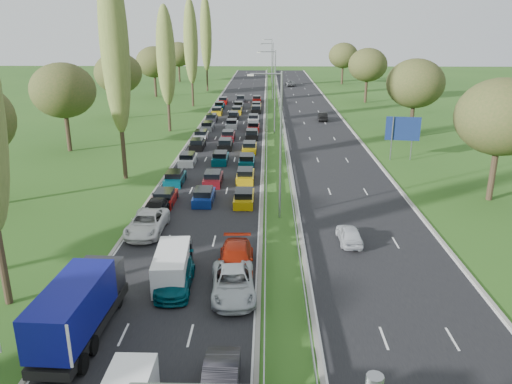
{
  "coord_description": "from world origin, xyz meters",
  "views": [
    {
      "loc": [
        3.42,
        3.9,
        15.26
      ],
      "look_at": [
        2.47,
        45.21,
        1.5
      ],
      "focal_mm": 35.0,
      "sensor_mm": 36.0,
      "label": 1
    }
  ],
  "objects_px": {
    "direction_sign": "(403,131)",
    "blue_lorry": "(80,307)",
    "near_car_3": "(155,209)",
    "white_van_rear": "(173,265)",
    "near_car_2": "(147,223)"
  },
  "relations": [
    {
      "from": "direction_sign",
      "to": "blue_lorry",
      "type": "bearing_deg",
      "value": -124.78
    },
    {
      "from": "blue_lorry",
      "to": "direction_sign",
      "type": "height_order",
      "value": "direction_sign"
    },
    {
      "from": "near_car_3",
      "to": "white_van_rear",
      "type": "distance_m",
      "value": 11.37
    },
    {
      "from": "white_van_rear",
      "to": "direction_sign",
      "type": "bearing_deg",
      "value": 50.26
    },
    {
      "from": "white_van_rear",
      "to": "direction_sign",
      "type": "xyz_separation_m",
      "value": [
        21.87,
        30.28,
        2.54
      ]
    },
    {
      "from": "direction_sign",
      "to": "white_van_rear",
      "type": "bearing_deg",
      "value": -125.83
    },
    {
      "from": "near_car_3",
      "to": "direction_sign",
      "type": "xyz_separation_m",
      "value": [
        25.34,
        19.46,
        2.86
      ]
    },
    {
      "from": "blue_lorry",
      "to": "white_van_rear",
      "type": "distance_m",
      "value": 7.23
    },
    {
      "from": "near_car_2",
      "to": "direction_sign",
      "type": "height_order",
      "value": "direction_sign"
    },
    {
      "from": "near_car_3",
      "to": "white_van_rear",
      "type": "relative_size",
      "value": 0.96
    },
    {
      "from": "blue_lorry",
      "to": "direction_sign",
      "type": "distance_m",
      "value": 44.53
    },
    {
      "from": "blue_lorry",
      "to": "direction_sign",
      "type": "bearing_deg",
      "value": 57.89
    },
    {
      "from": "blue_lorry",
      "to": "near_car_3",
      "type": "bearing_deg",
      "value": 92.55
    },
    {
      "from": "direction_sign",
      "to": "near_car_2",
      "type": "bearing_deg",
      "value": -137.87
    },
    {
      "from": "white_van_rear",
      "to": "blue_lorry",
      "type": "bearing_deg",
      "value": -123.18
    }
  ]
}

